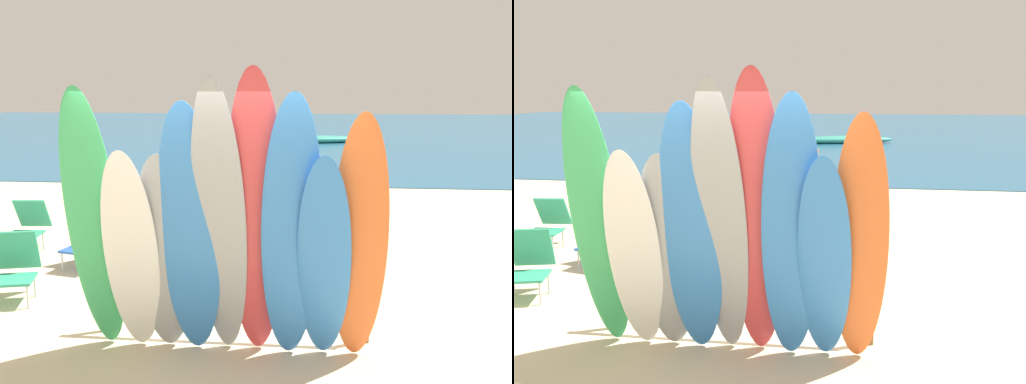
% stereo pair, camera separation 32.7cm
% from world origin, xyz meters
% --- Properties ---
extents(ground, '(60.00, 60.00, 0.00)m').
position_xyz_m(ground, '(0.00, 14.00, 0.00)').
color(ground, beige).
extents(ocean_water, '(60.00, 40.00, 0.02)m').
position_xyz_m(ocean_water, '(0.00, 29.01, 0.01)').
color(ocean_water, '#235B7F').
rests_on(ocean_water, ground).
extents(surfboard_rack, '(2.81, 0.07, 0.68)m').
position_xyz_m(surfboard_rack, '(0.00, 0.00, 0.53)').
color(surfboard_rack, brown).
rests_on(surfboard_rack, ground).
extents(surfboard_green_0, '(0.51, 0.69, 2.56)m').
position_xyz_m(surfboard_green_0, '(-1.21, -0.54, 1.28)').
color(surfboard_green_0, '#38B266').
rests_on(surfboard_green_0, ground).
extents(surfboard_white_1, '(0.54, 0.63, 2.02)m').
position_xyz_m(surfboard_white_1, '(-0.87, -0.53, 1.01)').
color(surfboard_white_1, white).
rests_on(surfboard_white_1, ground).
extents(surfboard_grey_2, '(0.59, 0.56, 1.98)m').
position_xyz_m(surfboard_grey_2, '(-0.58, -0.46, 0.99)').
color(surfboard_grey_2, '#999EA3').
rests_on(surfboard_grey_2, ground).
extents(surfboard_blue_3, '(0.57, 0.59, 2.44)m').
position_xyz_m(surfboard_blue_3, '(-0.31, -0.52, 1.22)').
color(surfboard_blue_3, '#337AD1').
rests_on(surfboard_blue_3, ground).
extents(surfboard_grey_4, '(0.52, 0.75, 2.64)m').
position_xyz_m(surfboard_grey_4, '(-0.03, -0.55, 1.32)').
color(surfboard_grey_4, '#999EA3').
rests_on(surfboard_grey_4, ground).
extents(surfboard_red_5, '(0.55, 0.69, 2.72)m').
position_xyz_m(surfboard_red_5, '(0.29, -0.52, 1.36)').
color(surfboard_red_5, '#D13D42').
rests_on(surfboard_red_5, ground).
extents(surfboard_blue_6, '(0.59, 0.68, 2.51)m').
position_xyz_m(surfboard_blue_6, '(0.61, -0.57, 1.26)').
color(surfboard_blue_6, '#337AD1').
rests_on(surfboard_blue_6, ground).
extents(surfboard_blue_7, '(0.52, 0.68, 2.00)m').
position_xyz_m(surfboard_blue_7, '(0.90, -0.55, 1.00)').
color(surfboard_blue_7, '#337AD1').
rests_on(surfboard_blue_7, ground).
extents(surfboard_orange_8, '(0.51, 0.61, 2.35)m').
position_xyz_m(surfboard_orange_8, '(1.21, -0.53, 1.18)').
color(surfboard_orange_8, orange).
rests_on(surfboard_orange_8, ground).
extents(beachgoer_photographing, '(0.58, 0.33, 1.60)m').
position_xyz_m(beachgoer_photographing, '(-0.73, 8.22, 0.92)').
color(beachgoer_photographing, '#9E704C').
rests_on(beachgoer_photographing, ground).
extents(beachgoer_midbeach, '(0.56, 0.38, 1.63)m').
position_xyz_m(beachgoer_midbeach, '(-2.08, 7.77, 0.94)').
color(beachgoer_midbeach, brown).
rests_on(beachgoer_midbeach, ground).
extents(beachgoer_near_rack, '(0.58, 0.28, 1.56)m').
position_xyz_m(beachgoer_near_rack, '(0.18, 5.65, 0.90)').
color(beachgoer_near_rack, '#9E704C').
rests_on(beachgoer_near_rack, ground).
extents(beach_chair_red, '(0.65, 0.77, 0.83)m').
position_xyz_m(beach_chair_red, '(-2.77, 0.79, 0.43)').
color(beach_chair_red, '#B7B7BC').
rests_on(beach_chair_red, ground).
extents(beach_chair_blue, '(0.56, 0.79, 0.79)m').
position_xyz_m(beach_chair_blue, '(-3.65, 2.83, 0.42)').
color(beach_chair_blue, '#B7B7BC').
rests_on(beach_chair_blue, ground).
extents(beach_chair_striped, '(0.65, 0.80, 0.81)m').
position_xyz_m(beach_chair_striped, '(-2.36, 2.12, 0.43)').
color(beach_chair_striped, '#B7B7BC').
rests_on(beach_chair_striped, ground).
extents(distant_boat, '(4.66, 2.04, 0.37)m').
position_xyz_m(distant_boat, '(0.73, 20.54, 0.17)').
color(distant_boat, teal).
rests_on(distant_boat, ground).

